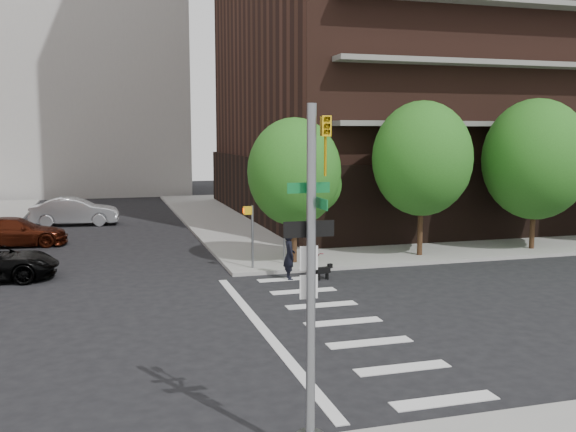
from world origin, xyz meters
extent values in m
plane|color=black|center=(0.00, 0.00, 0.00)|extent=(120.00, 120.00, 0.00)
cube|color=gray|center=(20.50, 23.50, 0.07)|extent=(39.00, 33.00, 0.15)
cube|color=silver|center=(3.00, -6.00, 0.01)|extent=(2.40, 0.50, 0.01)
cube|color=silver|center=(3.00, -4.00, 0.01)|extent=(2.40, 0.50, 0.01)
cube|color=silver|center=(3.00, -2.00, 0.01)|extent=(2.40, 0.50, 0.01)
cube|color=silver|center=(3.00, 0.00, 0.01)|extent=(2.40, 0.50, 0.01)
cube|color=silver|center=(3.00, 2.00, 0.01)|extent=(2.40, 0.50, 0.01)
cube|color=silver|center=(3.00, 4.00, 0.01)|extent=(2.40, 0.50, 0.01)
cube|color=silver|center=(3.00, 6.00, 0.01)|extent=(2.40, 0.50, 0.01)
cube|color=silver|center=(0.50, 0.00, 0.01)|extent=(0.30, 13.00, 0.01)
cube|color=black|center=(18.00, 24.00, 2.15)|extent=(25.50, 25.50, 4.00)
cylinder|color=#301E11|center=(4.00, 8.50, 1.30)|extent=(0.24, 0.24, 2.30)
sphere|color=#235B19|center=(4.00, 8.50, 4.05)|extent=(4.00, 4.00, 4.00)
cylinder|color=#301E11|center=(10.00, 8.50, 1.45)|extent=(0.24, 0.24, 2.60)
sphere|color=#235B19|center=(10.00, 8.50, 4.55)|extent=(4.50, 4.50, 4.50)
cylinder|color=#301E11|center=(16.00, 8.50, 1.30)|extent=(0.24, 0.24, 2.30)
sphere|color=#235B19|center=(16.00, 8.50, 4.45)|extent=(5.00, 5.00, 5.00)
cylinder|color=slate|center=(-0.50, -7.50, 3.15)|extent=(0.16, 0.16, 6.00)
imported|color=gold|center=(-0.25, -7.50, 5.45)|extent=(0.16, 0.20, 1.00)
cube|color=#0A5926|center=(-0.50, -7.35, 4.75)|extent=(0.75, 0.02, 0.18)
cube|color=#0A5926|center=(-0.35, -7.50, 4.50)|extent=(0.02, 0.75, 0.18)
cube|color=black|center=(-0.50, -7.38, 4.05)|extent=(0.90, 0.02, 0.28)
cube|color=silver|center=(-0.50, -7.38, 3.55)|extent=(0.32, 0.02, 0.42)
cube|color=silver|center=(-0.50, -7.38, 3.05)|extent=(0.32, 0.02, 0.42)
cylinder|color=slate|center=(2.00, 7.80, 1.45)|extent=(0.10, 0.10, 2.60)
cube|color=gold|center=(1.80, 7.80, 2.55)|extent=(0.32, 0.25, 0.32)
cylinder|color=slate|center=(3.50, 8.30, 1.25)|extent=(0.08, 0.08, 2.20)
cube|color=gold|center=(3.50, 8.15, 2.15)|extent=(0.64, 0.02, 0.64)
imported|color=#3F1409|center=(-8.20, 16.97, 0.74)|extent=(2.29, 5.17, 1.48)
imported|color=silver|center=(-5.57, 24.05, 0.86)|extent=(2.21, 5.36, 1.73)
imported|color=maroon|center=(4.19, 6.50, 0.49)|extent=(0.86, 1.92, 0.97)
imported|color=black|center=(3.06, 6.00, 0.95)|extent=(0.72, 0.49, 1.90)
cube|color=black|center=(4.28, 5.55, 0.38)|extent=(0.62, 0.32, 0.24)
cube|color=black|center=(4.60, 5.62, 0.52)|extent=(0.20, 0.18, 0.17)
cylinder|color=black|center=(4.46, 5.60, 0.13)|extent=(0.06, 0.06, 0.26)
cylinder|color=black|center=(4.10, 5.49, 0.13)|extent=(0.06, 0.06, 0.26)
camera|label=1|loc=(-3.82, -17.59, 5.65)|focal=40.00mm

